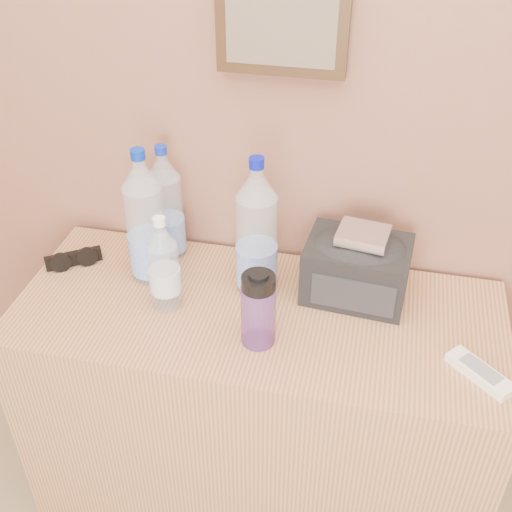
{
  "coord_description": "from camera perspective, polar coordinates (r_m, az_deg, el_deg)",
  "views": [
    {
      "loc": [
        0.08,
        0.55,
        1.81
      ],
      "look_at": [
        -0.18,
        1.71,
        0.94
      ],
      "focal_mm": 45.0,
      "sensor_mm": 36.0,
      "label": 1
    }
  ],
  "objects": [
    {
      "name": "sunglasses",
      "position": [
        1.81,
        -15.91,
        -0.22
      ],
      "size": [
        0.16,
        0.13,
        0.04
      ],
      "primitive_type": null,
      "rotation": [
        0.0,
        0.0,
        0.6
      ],
      "color": "black",
      "rests_on": "dresser"
    },
    {
      "name": "nalgene_bottle",
      "position": [
        1.46,
        0.21,
        -4.7
      ],
      "size": [
        0.08,
        0.08,
        0.2
      ],
      "rotation": [
        0.0,
        0.0,
        -0.23
      ],
      "color": "#5E3187",
      "rests_on": "dresser"
    },
    {
      "name": "picture_frame",
      "position": [
        1.51,
        2.33,
        20.3
      ],
      "size": [
        0.3,
        0.03,
        0.25
      ],
      "primitive_type": null,
      "color": "#382311",
      "rests_on": "room_shell"
    },
    {
      "name": "pet_large_b",
      "position": [
        1.73,
        -7.97,
        4.26
      ],
      "size": [
        0.09,
        0.09,
        0.33
      ],
      "rotation": [
        0.0,
        0.0,
        -0.05
      ],
      "color": "silver",
      "rests_on": "dresser"
    },
    {
      "name": "ac_remote",
      "position": [
        1.51,
        19.28,
        -9.78
      ],
      "size": [
        0.15,
        0.14,
        0.02
      ],
      "primitive_type": "cube",
      "rotation": [
        0.0,
        0.0,
        -0.73
      ],
      "color": "silver",
      "rests_on": "dresser"
    },
    {
      "name": "pet_large_a",
      "position": [
        1.64,
        -9.76,
        2.91
      ],
      "size": [
        0.1,
        0.1,
        0.37
      ],
      "rotation": [
        0.0,
        0.0,
        -0.06
      ],
      "color": "silver",
      "rests_on": "dresser"
    },
    {
      "name": "dresser",
      "position": [
        1.87,
        0.11,
        -13.74
      ],
      "size": [
        1.22,
        0.51,
        0.76
      ],
      "primitive_type": "cube",
      "color": "#A7805D",
      "rests_on": "ground"
    },
    {
      "name": "pet_large_c",
      "position": [
        1.57,
        0.05,
        1.96
      ],
      "size": [
        0.1,
        0.1,
        0.37
      ],
      "rotation": [
        0.0,
        0.0,
        -0.23
      ],
      "color": "white",
      "rests_on": "dresser"
    },
    {
      "name": "pet_small",
      "position": [
        1.56,
        -8.17,
        -1.09
      ],
      "size": [
        0.07,
        0.07,
        0.26
      ],
      "rotation": [
        0.0,
        0.0,
        -0.36
      ],
      "color": "#A9BFD4",
      "rests_on": "dresser"
    },
    {
      "name": "toiletry_bag",
      "position": [
        1.62,
        8.97,
        -0.91
      ],
      "size": [
        0.27,
        0.2,
        0.17
      ],
      "primitive_type": null,
      "rotation": [
        0.0,
        0.0,
        -0.08
      ],
      "color": "#222329",
      "rests_on": "dresser"
    },
    {
      "name": "foil_packet",
      "position": [
        1.56,
        9.51,
        1.84
      ],
      "size": [
        0.13,
        0.12,
        0.03
      ],
      "primitive_type": "cube",
      "rotation": [
        0.0,
        0.0,
        -0.13
      ],
      "color": "silver",
      "rests_on": "toiletry_bag"
    }
  ]
}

